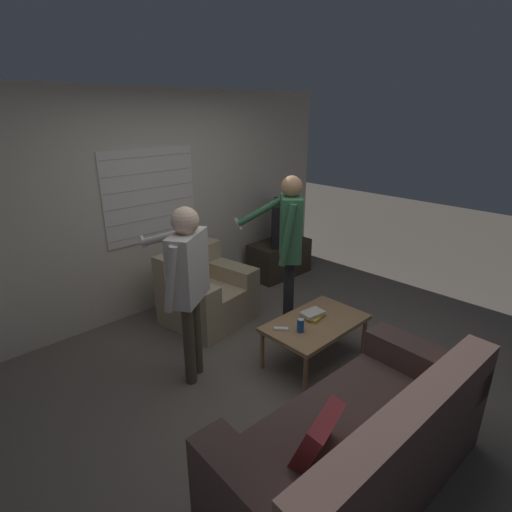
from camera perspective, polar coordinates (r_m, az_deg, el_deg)
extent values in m
plane|color=#665B51|center=(3.95, 4.54, -15.82)|extent=(16.00, 16.00, 0.00)
cube|color=beige|center=(4.89, -13.11, 7.43)|extent=(5.20, 0.06, 2.55)
cube|color=silver|center=(4.74, -14.81, 8.33)|extent=(1.14, 0.02, 1.04)
cube|color=#A4A099|center=(4.84, -14.28, 3.28)|extent=(1.12, 0.00, 0.01)
cube|color=#A4A099|center=(4.79, -14.46, 5.26)|extent=(1.12, 0.00, 0.01)
cube|color=#A4A099|center=(4.75, -14.64, 7.29)|extent=(1.12, 0.00, 0.01)
cube|color=#A4A099|center=(4.72, -14.83, 9.35)|extent=(1.12, 0.00, 0.01)
cube|color=#A4A099|center=(4.69, -15.03, 11.43)|extent=(1.12, 0.00, 0.01)
cube|color=#A4A099|center=(4.67, -15.22, 13.54)|extent=(1.12, 0.00, 0.01)
cube|color=#4C3833|center=(2.94, 13.59, -25.87)|extent=(1.93, 0.94, 0.46)
cube|color=#4C3833|center=(2.54, 21.05, -22.52)|extent=(1.91, 0.27, 0.39)
cube|color=#4C3833|center=(2.26, -0.04, -30.92)|extent=(0.27, 0.88, 0.21)
cube|color=#4C3833|center=(3.31, 22.73, -13.59)|extent=(0.27, 0.88, 0.21)
cube|color=#9E3338|center=(2.53, 8.56, -24.25)|extent=(0.40, 0.30, 0.37)
cube|color=tan|center=(4.67, -6.72, -6.76)|extent=(1.01, 0.93, 0.41)
cube|color=tan|center=(4.70, -9.57, -1.23)|extent=(0.91, 0.34, 0.41)
cube|color=tan|center=(4.76, -4.15, -2.14)|extent=(0.36, 0.83, 0.19)
cube|color=tan|center=(4.34, -9.88, -4.74)|extent=(0.36, 0.83, 0.19)
cube|color=#9E754C|center=(3.88, 8.54, -9.48)|extent=(0.99, 0.61, 0.04)
cylinder|color=#9E754C|center=(3.85, 0.90, -13.26)|extent=(0.04, 0.04, 0.39)
cylinder|color=#9E754C|center=(4.44, 9.39, -8.61)|extent=(0.04, 0.04, 0.39)
cylinder|color=#9E754C|center=(3.56, 7.08, -16.56)|extent=(0.04, 0.04, 0.39)
cylinder|color=#9E754C|center=(4.20, 15.17, -10.96)|extent=(0.04, 0.04, 0.39)
cube|color=#33281E|center=(5.87, 3.34, -0.33)|extent=(0.90, 0.48, 0.51)
cube|color=black|center=(5.70, 3.45, 4.83)|extent=(0.64, 0.60, 0.59)
cube|color=black|center=(5.70, 2.41, 4.86)|extent=(0.44, 0.39, 0.48)
cylinder|color=#4C4233|center=(3.61, -9.53, -12.27)|extent=(0.10, 0.10, 0.79)
cylinder|color=#4C4233|center=(3.74, -8.57, -11.01)|extent=(0.10, 0.10, 0.79)
cube|color=beige|center=(3.36, -9.69, -1.59)|extent=(0.49, 0.41, 0.59)
sphere|color=beige|center=(3.24, -10.10, 4.97)|extent=(0.23, 0.23, 0.23)
cylinder|color=beige|center=(3.18, -12.09, -3.32)|extent=(0.14, 0.17, 0.57)
cylinder|color=beige|center=(3.62, -12.25, 2.85)|extent=(0.36, 0.51, 0.24)
cube|color=white|center=(3.77, -15.83, 1.84)|extent=(0.07, 0.07, 0.13)
cylinder|color=black|center=(4.25, 4.72, -6.13)|extent=(0.10, 0.10, 0.87)
cylinder|color=black|center=(4.38, 4.59, -5.32)|extent=(0.10, 0.10, 0.87)
cube|color=#336642|center=(4.04, 4.96, 3.99)|extent=(0.41, 0.42, 0.65)
sphere|color=#A87A56|center=(3.94, 5.15, 9.86)|extent=(0.21, 0.21, 0.21)
cylinder|color=#336642|center=(3.83, 4.51, 2.94)|extent=(0.16, 0.16, 0.62)
cylinder|color=#336642|center=(4.20, 1.13, 6.67)|extent=(0.46, 0.44, 0.37)
cube|color=white|center=(4.24, -2.50, 4.63)|extent=(0.09, 0.09, 0.12)
cube|color=gold|center=(3.92, 8.40, -8.58)|extent=(0.23, 0.16, 0.03)
cube|color=beige|center=(3.91, 8.09, -8.09)|extent=(0.23, 0.17, 0.03)
cylinder|color=#194C9E|center=(3.67, 6.38, -9.84)|extent=(0.07, 0.07, 0.12)
cylinder|color=silver|center=(3.64, 6.42, -8.98)|extent=(0.06, 0.06, 0.00)
cube|color=white|center=(3.70, 3.61, -10.36)|extent=(0.12, 0.12, 0.02)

